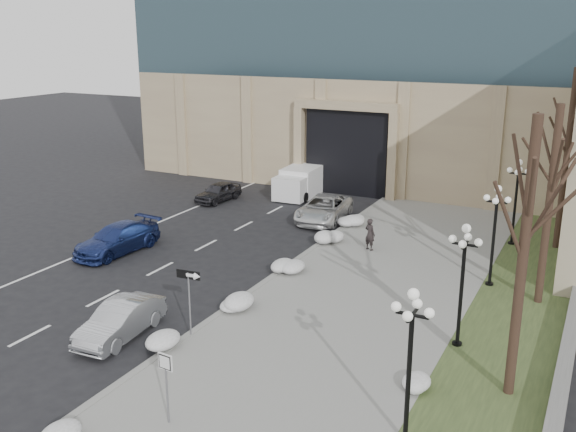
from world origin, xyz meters
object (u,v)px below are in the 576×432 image
(lamppost_b, at_px, (463,269))
(lamppost_d, at_px, (517,191))
(pedestrian, at_px, (370,234))
(one_way_sign, at_px, (192,283))
(lamppost_c, at_px, (495,222))
(car_b, at_px, (120,320))
(car_d, at_px, (324,208))
(car_e, at_px, (218,192))
(lamppost_a, at_px, (410,346))
(keep_sign, at_px, (166,374))
(car_c, at_px, (117,239))
(box_truck, at_px, (304,180))

(lamppost_b, height_order, lamppost_d, same)
(pedestrian, xyz_separation_m, one_way_sign, (-2.51, -12.36, 1.28))
(one_way_sign, bearing_deg, lamppost_d, 56.64)
(pedestrian, distance_m, lamppost_c, 7.15)
(car_b, bearing_deg, car_d, 84.02)
(car_e, xyz_separation_m, lamppost_d, (19.30, -0.72, 2.43))
(one_way_sign, bearing_deg, car_e, 115.20)
(car_b, xyz_separation_m, lamppost_b, (11.59, 4.98, 2.38))
(lamppost_a, height_order, lamppost_c, same)
(car_b, relative_size, car_e, 1.11)
(car_b, xyz_separation_m, lamppost_a, (11.59, -1.52, 2.38))
(pedestrian, bearing_deg, one_way_sign, 100.15)
(keep_sign, bearing_deg, car_c, 141.18)
(one_way_sign, height_order, lamppost_c, lamppost_c)
(pedestrian, height_order, lamppost_c, lamppost_c)
(keep_sign, height_order, lamppost_c, lamppost_c)
(car_e, relative_size, keep_sign, 1.60)
(car_c, xyz_separation_m, box_truck, (3.30, 15.79, 0.23))
(car_d, xyz_separation_m, one_way_sign, (2.02, -16.65, 1.51))
(car_d, distance_m, one_way_sign, 16.84)
(one_way_sign, bearing_deg, lamppost_b, 17.82)
(keep_sign, distance_m, lamppost_c, 16.67)
(car_c, xyz_separation_m, car_d, (7.26, 10.34, 0.01))
(box_truck, bearing_deg, car_c, -104.73)
(car_e, bearing_deg, car_d, -0.24)
(car_c, relative_size, car_d, 0.95)
(lamppost_c, bearing_deg, box_truck, 141.89)
(car_b, relative_size, car_c, 0.82)
(lamppost_b, bearing_deg, one_way_sign, -157.05)
(car_b, distance_m, lamppost_c, 16.49)
(car_c, xyz_separation_m, lamppost_a, (18.31, -8.98, 2.33))
(car_b, bearing_deg, lamppost_d, 52.96)
(keep_sign, relative_size, lamppost_a, 0.50)
(lamppost_a, distance_m, lamppost_d, 19.50)
(box_truck, bearing_deg, car_d, -56.95)
(lamppost_a, bearing_deg, lamppost_b, 90.00)
(lamppost_b, height_order, lamppost_c, same)
(pedestrian, xyz_separation_m, lamppost_c, (6.52, -2.04, 2.10))
(car_b, height_order, lamppost_a, lamppost_a)
(lamppost_b, xyz_separation_m, lamppost_c, (0.00, 6.50, 0.00))
(car_e, distance_m, pedestrian, 13.79)
(car_d, relative_size, lamppost_b, 1.13)
(car_d, relative_size, car_e, 1.42)
(car_b, xyz_separation_m, car_e, (-7.71, 18.71, -0.04))
(lamppost_c, bearing_deg, lamppost_b, -90.00)
(one_way_sign, relative_size, lamppost_c, 0.57)
(car_b, bearing_deg, pedestrian, 65.20)
(car_b, height_order, pedestrian, pedestrian)
(car_d, distance_m, pedestrian, 6.24)
(one_way_sign, bearing_deg, keep_sign, -68.06)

